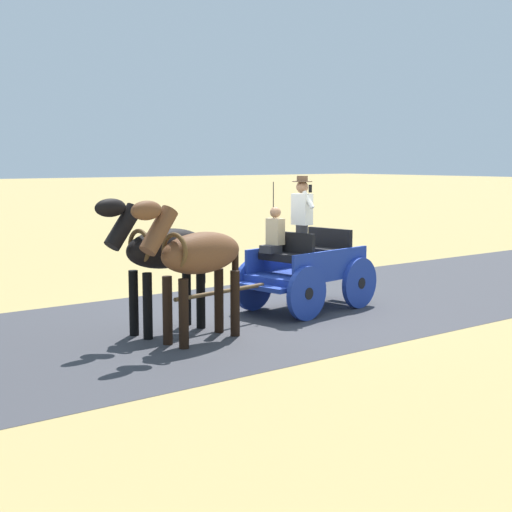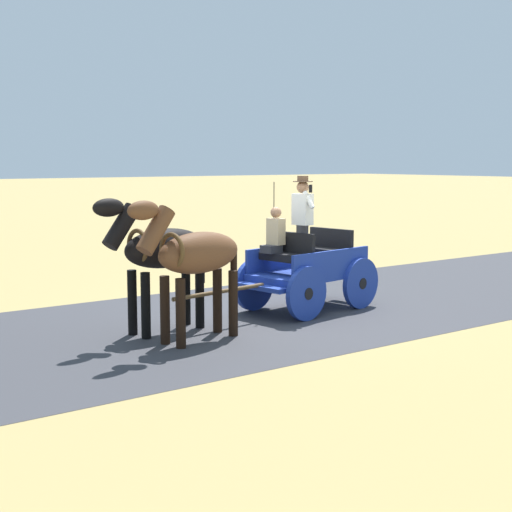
{
  "view_description": "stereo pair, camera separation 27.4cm",
  "coord_description": "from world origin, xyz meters",
  "views": [
    {
      "loc": [
        -10.49,
        8.58,
        2.78
      ],
      "look_at": [
        -0.12,
        0.61,
        1.1
      ],
      "focal_mm": 52.49,
      "sensor_mm": 36.0,
      "label": 1
    },
    {
      "loc": [
        -10.66,
        8.36,
        2.78
      ],
      "look_at": [
        -0.12,
        0.61,
        1.1
      ],
      "focal_mm": 52.49,
      "sensor_mm": 36.0,
      "label": 2
    }
  ],
  "objects": [
    {
      "name": "ground_plane",
      "position": [
        0.0,
        0.0,
        0.0
      ],
      "size": [
        200.0,
        200.0,
        0.0
      ],
      "primitive_type": "plane",
      "color": "tan"
    },
    {
      "name": "horse_near_side",
      "position": [
        -0.99,
        2.43,
        1.32
      ],
      "size": [
        0.82,
        2.15,
        2.21
      ],
      "color": "brown",
      "rests_on": "ground"
    },
    {
      "name": "horse_drawn_carriage",
      "position": [
        -0.13,
        -0.5,
        0.82
      ],
      "size": [
        1.75,
        4.51,
        2.5
      ],
      "color": "#1E3899",
      "rests_on": "ground"
    },
    {
      "name": "road_surface",
      "position": [
        0.0,
        0.0,
        0.0
      ],
      "size": [
        5.92,
        160.0,
        0.01
      ],
      "primitive_type": "cube",
      "color": "#38383D",
      "rests_on": "ground"
    },
    {
      "name": "horse_off_side",
      "position": [
        -0.17,
        2.55,
        1.32
      ],
      "size": [
        0.76,
        2.15,
        2.21
      ],
      "color": "black",
      "rests_on": "ground"
    }
  ]
}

